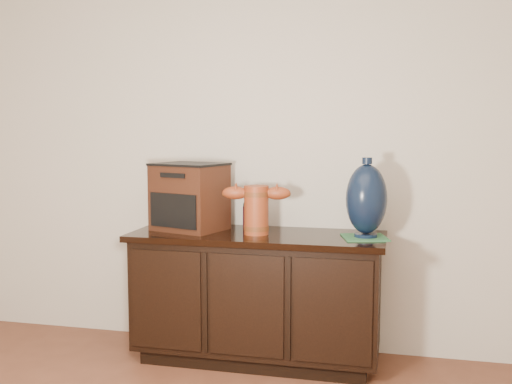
% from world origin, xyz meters
% --- Properties ---
extents(room, '(5.00, 5.00, 5.00)m').
position_xyz_m(room, '(0.00, 0.00, 1.30)').
color(room, brown).
rests_on(room, ground).
extents(sideboard, '(1.46, 0.56, 0.75)m').
position_xyz_m(sideboard, '(0.00, 2.23, 0.39)').
color(sideboard, black).
rests_on(sideboard, ground).
extents(terracotta_vessel, '(0.40, 0.16, 0.28)m').
position_xyz_m(terracotta_vessel, '(0.00, 2.20, 0.91)').
color(terracotta_vessel, '#9E411C').
rests_on(terracotta_vessel, sideboard).
extents(tv_radio, '(0.47, 0.42, 0.40)m').
position_xyz_m(tv_radio, '(-0.42, 2.26, 0.95)').
color(tv_radio, '#37190D').
rests_on(tv_radio, sideboard).
extents(green_mat, '(0.29, 0.29, 0.01)m').
position_xyz_m(green_mat, '(0.61, 2.22, 0.76)').
color(green_mat, '#2F693B').
rests_on(green_mat, sideboard).
extents(lamp_base, '(0.28, 0.28, 0.44)m').
position_xyz_m(lamp_base, '(0.62, 2.22, 0.97)').
color(lamp_base, black).
rests_on(lamp_base, green_mat).
extents(spray_can, '(0.05, 0.05, 0.15)m').
position_xyz_m(spray_can, '(-0.10, 2.40, 0.83)').
color(spray_can, '#580F1B').
rests_on(spray_can, sideboard).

